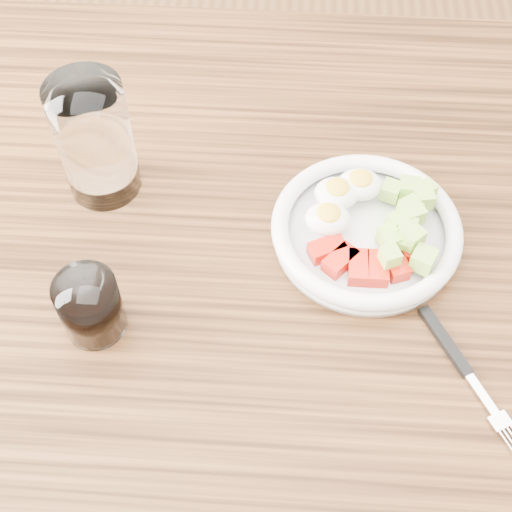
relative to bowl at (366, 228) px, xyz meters
The scene contains 6 objects.
ground 0.80m from the bowl, 149.63° to the right, with size 4.00×4.00×0.00m, color brown.
dining_table 0.17m from the bowl, 149.63° to the right, with size 1.50×0.90×0.77m.
bowl is the anchor object (origin of this frame).
fork 0.17m from the bowl, 58.65° to the right, with size 0.09×0.15×0.01m.
water_glass 0.31m from the bowl, 168.80° to the left, with size 0.08×0.08×0.15m, color white.
coffee_glass 0.30m from the bowl, 155.39° to the right, with size 0.06×0.06×0.07m.
Camera 1 is at (0.02, -0.40, 1.40)m, focal length 50.00 mm.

